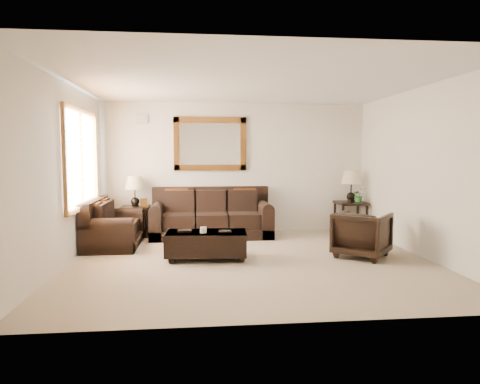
{
  "coord_description": "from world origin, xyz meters",
  "views": [
    {
      "loc": [
        -0.82,
        -6.44,
        1.63
      ],
      "look_at": [
        -0.09,
        0.6,
        1.01
      ],
      "focal_mm": 32.0,
      "sensor_mm": 36.0,
      "label": 1
    }
  ],
  "objects": [
    {
      "name": "end_table_left",
      "position": [
        -2.03,
        2.18,
        0.79
      ],
      "size": [
        0.55,
        0.55,
        1.21
      ],
      "color": "black",
      "rests_on": "room"
    },
    {
      "name": "window",
      "position": [
        -2.7,
        0.9,
        1.55
      ],
      "size": [
        0.07,
        1.96,
        1.66
      ],
      "color": "white",
      "rests_on": "room"
    },
    {
      "name": "air_vent",
      "position": [
        -1.9,
        2.48,
        2.35
      ],
      "size": [
        0.25,
        0.02,
        0.18
      ],
      "primitive_type": "cube",
      "color": "#999999",
      "rests_on": "room"
    },
    {
      "name": "end_table_right",
      "position": [
        2.4,
        2.16,
        0.85
      ],
      "size": [
        0.59,
        0.59,
        1.3
      ],
      "color": "black",
      "rests_on": "room"
    },
    {
      "name": "sofa",
      "position": [
        -0.52,
        2.03,
        0.35
      ],
      "size": [
        2.37,
        1.02,
        0.97
      ],
      "color": "black",
      "rests_on": "room"
    },
    {
      "name": "armchair",
      "position": [
        1.8,
        0.04,
        0.4
      ],
      "size": [
        1.06,
        1.05,
        0.8
      ],
      "primitive_type": "imported",
      "rotation": [
        0.0,
        0.0,
        2.44
      ],
      "color": "black",
      "rests_on": "floor"
    },
    {
      "name": "loveseat",
      "position": [
        -2.34,
        1.29,
        0.31
      ],
      "size": [
        0.88,
        1.49,
        0.84
      ],
      "rotation": [
        0.0,
        0.0,
        1.57
      ],
      "color": "black",
      "rests_on": "room"
    },
    {
      "name": "coffee_table",
      "position": [
        -0.67,
        0.15,
        0.27
      ],
      "size": [
        1.31,
        0.77,
        0.53
      ],
      "rotation": [
        0.0,
        0.0,
        -0.07
      ],
      "color": "black",
      "rests_on": "room"
    },
    {
      "name": "mirror",
      "position": [
        -0.52,
        2.47,
        1.85
      ],
      "size": [
        1.5,
        0.06,
        1.1
      ],
      "color": "#552E11",
      "rests_on": "room"
    },
    {
      "name": "potted_plant",
      "position": [
        2.53,
        2.06,
        0.76
      ],
      "size": [
        0.27,
        0.3,
        0.23
      ],
      "primitive_type": "imported",
      "rotation": [
        0.0,
        0.0,
        -0.03
      ],
      "color": "#23581E",
      "rests_on": "end_table_right"
    },
    {
      "name": "room",
      "position": [
        0.0,
        0.0,
        1.35
      ],
      "size": [
        5.51,
        5.01,
        2.71
      ],
      "color": "#9D866C",
      "rests_on": "ground"
    }
  ]
}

